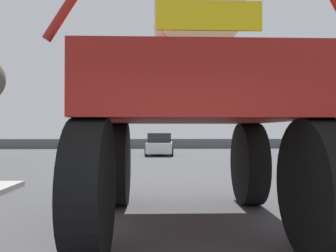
% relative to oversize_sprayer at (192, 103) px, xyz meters
% --- Properties ---
extents(ground_plane, '(120.00, 120.00, 0.00)m').
position_rel_oversize_sprayer_xyz_m(ground_plane, '(-0.31, 13.55, -2.16)').
color(ground_plane, '#424244').
extents(oversize_sprayer, '(4.10, 5.32, 4.36)m').
position_rel_oversize_sprayer_xyz_m(oversize_sprayer, '(0.00, 0.00, 0.00)').
color(oversize_sprayer, black).
rests_on(oversize_sprayer, ground).
extents(sedan_ahead, '(2.05, 4.19, 1.52)m').
position_rel_oversize_sprayer_xyz_m(sedan_ahead, '(-0.20, 18.75, -1.44)').
color(sedan_ahead, silver).
rests_on(sedan_ahead, ground).
extents(roadside_barrier, '(31.14, 0.24, 0.90)m').
position_rel_oversize_sprayer_xyz_m(roadside_barrier, '(-0.31, 27.87, -1.71)').
color(roadside_barrier, '#59595B').
rests_on(roadside_barrier, ground).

